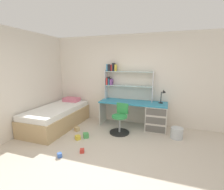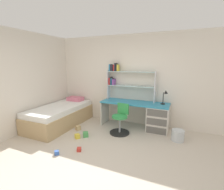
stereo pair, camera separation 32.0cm
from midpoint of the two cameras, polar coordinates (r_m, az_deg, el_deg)
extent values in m
cube|color=beige|center=(3.27, -2.73, -22.75)|extent=(5.80, 5.55, 0.02)
cube|color=silver|center=(4.91, 9.09, 5.19)|extent=(5.80, 0.06, 2.63)
cube|color=silver|center=(4.40, -32.64, 2.89)|extent=(0.06, 5.55, 2.63)
cube|color=teal|center=(4.63, 9.86, -2.75)|extent=(1.88, 0.61, 0.04)
cube|color=beige|center=(4.63, 17.78, -7.86)|extent=(0.55, 0.58, 0.69)
cube|color=beige|center=(5.01, -0.65, -5.85)|extent=(0.03, 0.55, 0.69)
cube|color=#5E5B57|center=(4.43, 17.19, -11.88)|extent=(0.50, 0.01, 0.18)
cube|color=#5E5B57|center=(4.35, 17.37, -9.07)|extent=(0.50, 0.01, 0.18)
cube|color=#5E5B57|center=(4.28, 17.55, -6.16)|extent=(0.50, 0.01, 0.18)
cube|color=silver|center=(4.99, 0.68, 3.71)|extent=(0.02, 0.22, 0.86)
cube|color=silver|center=(4.64, 16.81, 2.66)|extent=(0.02, 0.22, 0.86)
cube|color=silver|center=(4.77, 8.45, 3.11)|extent=(1.38, 0.22, 0.02)
cube|color=silver|center=(4.73, 8.60, 8.07)|extent=(1.38, 0.22, 0.02)
cube|color=red|center=(4.96, 1.23, 4.86)|extent=(0.04, 0.18, 0.21)
cube|color=#26262D|center=(4.94, 1.61, 5.01)|extent=(0.02, 0.18, 0.24)
cube|color=#338CBF|center=(4.94, 1.88, 4.74)|extent=(0.02, 0.17, 0.19)
cube|color=#26262D|center=(4.93, 2.18, 4.78)|extent=(0.02, 0.13, 0.20)
cube|color=purple|center=(4.92, 2.55, 4.59)|extent=(0.04, 0.20, 0.17)
cube|color=#338CBF|center=(4.93, 1.26, 9.59)|extent=(0.04, 0.13, 0.20)
cube|color=#26262D|center=(4.91, 1.71, 9.54)|extent=(0.03, 0.18, 0.19)
cube|color=#26262D|center=(4.90, 2.20, 9.38)|extent=(0.04, 0.20, 0.17)
cube|color=red|center=(4.88, 2.77, 9.50)|extent=(0.04, 0.13, 0.19)
cube|color=#26262D|center=(4.86, 3.28, 9.77)|extent=(0.03, 0.19, 0.24)
cube|color=#26262D|center=(4.85, 3.71, 9.67)|extent=(0.03, 0.12, 0.22)
cube|color=yellow|center=(4.84, 4.09, 9.49)|extent=(0.03, 0.16, 0.19)
cylinder|color=black|center=(4.60, 19.30, -2.94)|extent=(0.12, 0.12, 0.02)
cylinder|color=black|center=(4.57, 19.43, -1.02)|extent=(0.02, 0.02, 0.30)
cone|color=black|center=(4.49, 20.52, 0.65)|extent=(0.12, 0.11, 0.13)
cylinder|color=black|center=(4.40, 4.81, -13.01)|extent=(0.52, 0.52, 0.03)
cylinder|color=#A5A8AD|center=(4.32, 4.86, -10.61)|extent=(0.05, 0.05, 0.43)
cylinder|color=green|center=(4.24, 4.91, -7.62)|extent=(0.40, 0.40, 0.05)
cube|color=green|center=(4.34, 6.04, -4.77)|extent=(0.32, 0.09, 0.28)
cube|color=tan|center=(5.04, -15.95, -7.71)|extent=(1.01, 2.04, 0.44)
cube|color=white|center=(4.96, -16.12, -4.54)|extent=(0.95, 1.98, 0.14)
cube|color=#D8728C|center=(5.53, -11.13, -1.32)|extent=(0.50, 0.32, 0.12)
cylinder|color=silver|center=(4.31, 24.11, -12.81)|extent=(0.29, 0.29, 0.26)
cube|color=#3860B7|center=(3.59, -16.29, -18.91)|extent=(0.12, 0.12, 0.08)
cube|color=tan|center=(4.63, -9.85, -11.31)|extent=(0.15, 0.15, 0.12)
cube|color=gold|center=(4.15, -9.86, -14.08)|extent=(0.15, 0.15, 0.11)
cube|color=#479E51|center=(4.20, -7.04, -13.59)|extent=(0.17, 0.17, 0.12)
cube|color=red|center=(3.61, -8.87, -18.40)|extent=(0.11, 0.11, 0.08)
camera|label=1|loc=(0.16, -87.73, 0.45)|focal=26.08mm
camera|label=2|loc=(0.16, 92.27, -0.45)|focal=26.08mm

